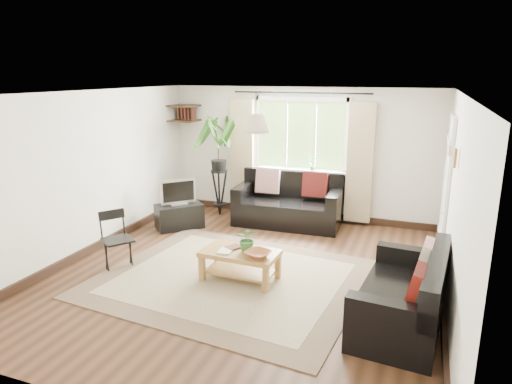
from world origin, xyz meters
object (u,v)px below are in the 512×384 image
(folding_chair, at_px, (118,241))
(sofa_right, at_px, (402,290))
(coffee_table, at_px, (240,266))
(tv_stand, at_px, (179,216))
(palm_stand, at_px, (219,167))
(sofa_back, at_px, (288,201))

(folding_chair, bearing_deg, sofa_right, -57.04)
(coffee_table, distance_m, tv_stand, 2.38)
(palm_stand, bearing_deg, sofa_right, -39.76)
(sofa_back, height_order, folding_chair, sofa_back)
(tv_stand, bearing_deg, sofa_back, -19.37)
(coffee_table, relative_size, tv_stand, 1.26)
(sofa_right, bearing_deg, sofa_back, -137.68)
(coffee_table, bearing_deg, palm_stand, 120.06)
(tv_stand, height_order, palm_stand, palm_stand)
(folding_chair, bearing_deg, palm_stand, 29.64)
(sofa_right, distance_m, tv_stand, 4.29)
(coffee_table, xyz_separation_m, tv_stand, (-1.79, 1.57, 0.01))
(sofa_right, relative_size, palm_stand, 0.89)
(sofa_right, bearing_deg, tv_stand, -111.45)
(folding_chair, bearing_deg, sofa_back, 3.18)
(sofa_right, height_order, folding_chair, folding_chair)
(sofa_back, distance_m, palm_stand, 1.48)
(sofa_right, bearing_deg, coffee_table, -95.07)
(palm_stand, distance_m, folding_chair, 2.82)
(palm_stand, relative_size, folding_chair, 2.35)
(sofa_right, bearing_deg, palm_stand, -124.24)
(sofa_back, height_order, sofa_right, sofa_back)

